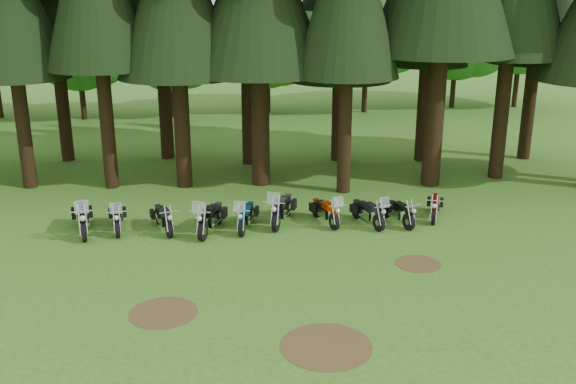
% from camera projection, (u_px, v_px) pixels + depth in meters
% --- Properties ---
extents(ground, '(120.00, 120.00, 0.00)m').
position_uv_depth(ground, '(273.00, 276.00, 18.87)').
color(ground, '#336B1D').
rests_on(ground, ground).
extents(decid_2, '(6.72, 6.53, 8.40)m').
position_uv_depth(decid_2, '(81.00, 42.00, 40.07)').
color(decid_2, black).
rests_on(decid_2, ground).
extents(decid_3, '(6.12, 5.95, 7.65)m').
position_uv_depth(decid_3, '(174.00, 48.00, 41.00)').
color(decid_3, black).
rests_on(decid_3, ground).
extents(decid_4, '(5.93, 5.76, 7.41)m').
position_uv_depth(decid_4, '(271.00, 48.00, 42.69)').
color(decid_4, black).
rests_on(decid_4, ground).
extents(decid_5, '(8.45, 8.21, 10.56)m').
position_uv_depth(decid_5, '(374.00, 19.00, 42.10)').
color(decid_5, black).
rests_on(decid_5, ground).
extents(decid_6, '(7.06, 6.86, 8.82)m').
position_uv_depth(decid_6, '(463.00, 33.00, 44.17)').
color(decid_6, black).
rests_on(decid_6, ground).
extents(decid_7, '(8.44, 8.20, 10.55)m').
position_uv_depth(decid_7, '(530.00, 18.00, 44.07)').
color(decid_7, black).
rests_on(decid_7, ground).
extents(dirt_patch_0, '(1.80, 1.80, 0.01)m').
position_uv_depth(dirt_patch_0, '(164.00, 313.00, 16.73)').
color(dirt_patch_0, '#4C3D1E').
rests_on(dirt_patch_0, ground).
extents(dirt_patch_1, '(1.40, 1.40, 0.01)m').
position_uv_depth(dirt_patch_1, '(418.00, 264.00, 19.71)').
color(dirt_patch_1, '#4C3D1E').
rests_on(dirt_patch_1, ground).
extents(dirt_patch_2, '(2.20, 2.20, 0.01)m').
position_uv_depth(dirt_patch_2, '(326.00, 346.00, 15.15)').
color(dirt_patch_2, '#4C3D1E').
rests_on(dirt_patch_2, ground).
extents(motorcycle_0, '(0.88, 2.43, 1.53)m').
position_uv_depth(motorcycle_0, '(83.00, 219.00, 22.08)').
color(motorcycle_0, black).
rests_on(motorcycle_0, ground).
extents(motorcycle_1, '(0.59, 2.12, 1.33)m').
position_uv_depth(motorcycle_1, '(117.00, 218.00, 22.35)').
color(motorcycle_1, black).
rests_on(motorcycle_1, ground).
extents(motorcycle_2, '(0.82, 2.00, 0.85)m').
position_uv_depth(motorcycle_2, '(163.00, 219.00, 22.32)').
color(motorcycle_2, black).
rests_on(motorcycle_2, ground).
extents(motorcycle_3, '(0.98, 2.34, 1.49)m').
position_uv_depth(motorcycle_3, '(210.00, 219.00, 22.14)').
color(motorcycle_3, black).
rests_on(motorcycle_3, ground).
extents(motorcycle_4, '(0.75, 2.15, 1.36)m').
position_uv_depth(motorcycle_4, '(246.00, 217.00, 22.48)').
color(motorcycle_4, black).
rests_on(motorcycle_4, ground).
extents(motorcycle_5, '(1.05, 2.37, 1.52)m').
position_uv_depth(motorcycle_5, '(282.00, 210.00, 22.99)').
color(motorcycle_5, black).
rests_on(motorcycle_5, ground).
extents(motorcycle_6, '(0.89, 2.04, 1.31)m').
position_uv_depth(motorcycle_6, '(325.00, 212.00, 23.00)').
color(motorcycle_6, black).
rests_on(motorcycle_6, ground).
extents(motorcycle_7, '(0.99, 2.04, 1.32)m').
position_uv_depth(motorcycle_7, '(368.00, 213.00, 22.88)').
color(motorcycle_7, black).
rests_on(motorcycle_7, ground).
extents(motorcycle_8, '(0.85, 1.94, 0.83)m').
position_uv_depth(motorcycle_8, '(397.00, 212.00, 22.99)').
color(motorcycle_8, black).
rests_on(motorcycle_8, ground).
extents(motorcycle_9, '(0.79, 1.94, 0.82)m').
position_uv_depth(motorcycle_9, '(435.00, 207.00, 23.58)').
color(motorcycle_9, black).
rests_on(motorcycle_9, ground).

